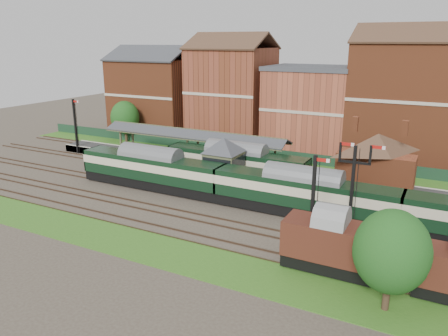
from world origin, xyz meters
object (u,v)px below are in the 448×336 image
at_px(semaphore_bracket, 353,185).
at_px(platform_railcar, 236,163).
at_px(signal_box, 224,163).
at_px(goods_van_a, 330,243).
at_px(dmu_train, 303,193).

bearing_deg(semaphore_bracket, platform_railcar, 149.21).
bearing_deg(signal_box, goods_van_a, -39.31).
bearing_deg(dmu_train, signal_box, 162.12).
bearing_deg(platform_railcar, signal_box, -88.89).
distance_m(signal_box, goods_van_a, 19.36).
bearing_deg(dmu_train, goods_van_a, -61.49).
relative_size(semaphore_bracket, dmu_train, 0.16).
distance_m(signal_box, dmu_train, 10.62).
relative_size(semaphore_bracket, goods_van_a, 1.25).
height_order(semaphore_bracket, platform_railcar, semaphore_bracket).
relative_size(signal_box, goods_van_a, 0.92).
bearing_deg(platform_railcar, dmu_train, -32.67).
bearing_deg(goods_van_a, signal_box, 140.69).
bearing_deg(semaphore_bracket, goods_van_a, -90.68).
height_order(semaphore_bracket, goods_van_a, semaphore_bracket).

